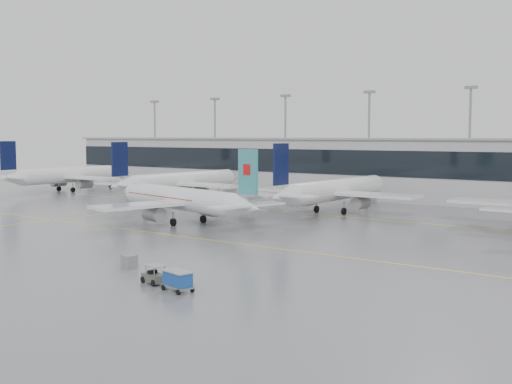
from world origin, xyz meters
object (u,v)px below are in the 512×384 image
Objects in this scene: air_canada_jet at (184,200)px; gse_unit at (129,261)px; baggage_tug at (154,277)px; baggage_cart at (178,279)px.

air_canada_jet reaches higher than gse_unit.
baggage_cart is (3.52, -0.76, 0.41)m from baggage_tug.
baggage_cart is at bearing 145.80° from air_canada_jet.
gse_unit is at bearing 170.87° from baggage_cart.
baggage_tug is 7.52m from gse_unit.
baggage_cart is 11.06m from gse_unit.
gse_unit is (17.55, -26.48, -2.88)m from air_canada_jet.
baggage_tug is (24.33, -29.74, -2.92)m from air_canada_jet.
baggage_cart is 2.40× the size of gse_unit.
air_canada_jet is at bearing 144.64° from baggage_cart.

